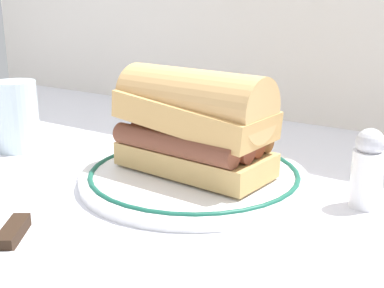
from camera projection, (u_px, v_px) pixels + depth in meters
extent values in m
plane|color=silver|center=(181.00, 190.00, 0.55)|extent=(1.50, 1.50, 0.00)
cylinder|color=white|center=(192.00, 177.00, 0.57)|extent=(0.26, 0.26, 0.01)
torus|color=#195947|center=(192.00, 172.00, 0.57)|extent=(0.24, 0.24, 0.01)
cube|color=tan|center=(192.00, 159.00, 0.57)|extent=(0.18, 0.09, 0.03)
cylinder|color=brown|center=(172.00, 144.00, 0.54)|extent=(0.16, 0.04, 0.02)
cylinder|color=brown|center=(186.00, 140.00, 0.55)|extent=(0.16, 0.04, 0.02)
cylinder|color=brown|center=(198.00, 135.00, 0.57)|extent=(0.16, 0.04, 0.02)
cylinder|color=brown|center=(210.00, 131.00, 0.59)|extent=(0.16, 0.04, 0.02)
cube|color=tan|center=(192.00, 114.00, 0.55)|extent=(0.18, 0.09, 0.04)
cylinder|color=tan|center=(192.00, 100.00, 0.55)|extent=(0.18, 0.08, 0.07)
cylinder|color=silver|center=(15.00, 117.00, 0.68)|extent=(0.06, 0.06, 0.09)
cylinder|color=gold|center=(16.00, 134.00, 0.69)|extent=(0.05, 0.05, 0.05)
cylinder|color=white|center=(366.00, 179.00, 0.50)|extent=(0.03, 0.03, 0.06)
sphere|color=silver|center=(370.00, 143.00, 0.49)|extent=(0.03, 0.03, 0.03)
cube|color=black|center=(13.00, 232.00, 0.44)|extent=(0.04, 0.05, 0.01)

